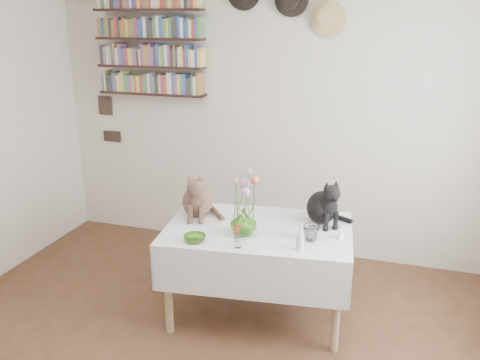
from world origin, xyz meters
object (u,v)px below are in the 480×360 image
(black_cat, at_px, (322,199))
(flower_vase, at_px, (244,222))
(dining_table, at_px, (258,250))
(tabby_cat, at_px, (198,193))
(bookshelf_unit, at_px, (150,43))

(black_cat, relative_size, flower_vase, 1.92)
(black_cat, height_order, flower_vase, black_cat)
(dining_table, height_order, black_cat, black_cat)
(dining_table, distance_m, flower_vase, 0.30)
(black_cat, xyz_separation_m, flower_vase, (-0.46, -0.37, -0.08))
(tabby_cat, height_order, flower_vase, tabby_cat)
(tabby_cat, bearing_deg, flower_vase, -43.59)
(dining_table, distance_m, bookshelf_unit, 2.14)
(bookshelf_unit, bearing_deg, tabby_cat, -49.58)
(dining_table, distance_m, black_cat, 0.57)
(dining_table, relative_size, flower_vase, 7.49)
(dining_table, height_order, tabby_cat, tabby_cat)
(dining_table, bearing_deg, bookshelf_unit, 141.15)
(tabby_cat, height_order, bookshelf_unit, bookshelf_unit)
(tabby_cat, height_order, black_cat, tabby_cat)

